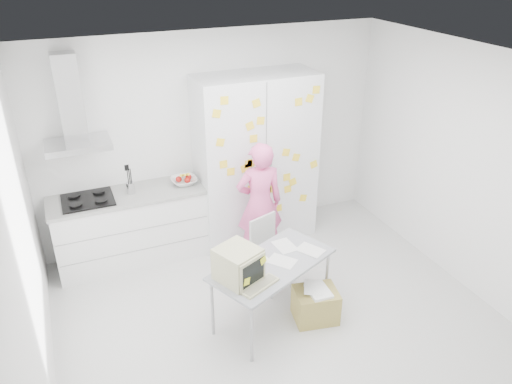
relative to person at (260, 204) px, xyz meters
name	(u,v)px	position (x,y,z in m)	size (l,w,h in m)	color
floor	(277,317)	(-0.26, -1.10, -0.79)	(4.50, 4.00, 0.02)	silver
walls	(251,177)	(-0.26, -0.38, 0.57)	(4.52, 4.01, 2.70)	white
ceiling	(284,64)	(-0.26, -1.10, 1.92)	(4.50, 4.00, 0.02)	white
counter_run	(132,226)	(-1.46, 0.60, -0.31)	(1.84, 0.63, 1.28)	white
range_hood	(72,111)	(-1.91, 0.74, 1.18)	(0.70, 0.48, 1.01)	silver
tall_cabinet	(256,159)	(0.19, 0.57, 0.32)	(1.50, 0.68, 2.20)	silver
person	(260,204)	(0.00, 0.00, 0.00)	(0.57, 0.37, 1.56)	#EC5C9C
desk	(252,266)	(-0.58, -1.16, 0.01)	(1.46, 1.13, 1.04)	gray
chair	(269,249)	(-0.11, -0.53, -0.29)	(0.49, 0.49, 0.86)	#B2B2B0
cardboard_box	(316,304)	(0.10, -1.27, -0.60)	(0.50, 0.43, 0.39)	#A69648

